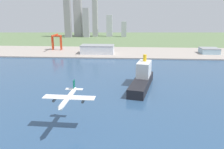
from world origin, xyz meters
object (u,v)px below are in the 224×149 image
Objects in this scene: airplane_landing at (68,98)px; port_crane_red at (56,39)px; warehouse_main at (98,49)px; cargo_ship at (142,78)px; warehouse_annex at (209,51)px.

airplane_landing is 382.63m from port_crane_red.
airplane_landing reaches higher than warehouse_main.
cargo_ship is 2.29× the size of warehouse_annex.
cargo_ship is (63.64, 111.62, -16.20)m from airplane_landing.
warehouse_annex is (240.29, 16.93, -3.11)m from warehouse_main.
airplane_landing is 0.96× the size of port_crane_red.
airplane_landing is 129.50m from cargo_ship.
warehouse_annex is (220.16, 341.14, -18.36)m from airplane_landing.
airplane_landing reaches higher than warehouse_annex.
cargo_ship is 1.91× the size of port_crane_red.
warehouse_main is (-83.76, 212.59, 0.95)m from cargo_ship.
warehouse_annex is at bearing 55.71° from cargo_ship.
warehouse_annex is (156.52, 229.53, -2.16)m from cargo_ship.
warehouse_main is (-20.13, 324.21, -15.25)m from airplane_landing.
warehouse_main is (101.31, -38.63, -17.47)m from port_crane_red.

